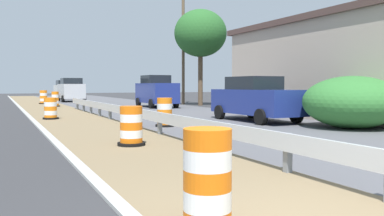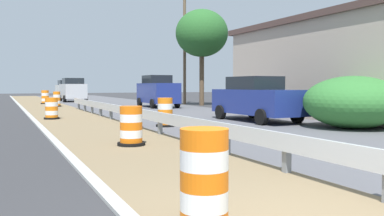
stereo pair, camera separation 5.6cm
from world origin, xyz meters
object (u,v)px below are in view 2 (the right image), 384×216
traffic_barrel_nearest (204,184)px  car_lead_far_lane (66,90)px  traffic_barrel_far (52,110)px  traffic_barrel_close (131,128)px  car_mid_far_lane (158,91)px  car_lead_near_lane (73,90)px  traffic_barrel_mid (165,114)px  traffic_barrel_farthest (45,98)px  utility_pole_near (382,28)px  traffic_barrel_farther (57,100)px  utility_pole_mid (185,45)px  car_trailing_near_lane (256,99)px

traffic_barrel_nearest → car_lead_far_lane: (4.89, 43.93, 0.57)m
traffic_barrel_far → car_lead_far_lane: (4.72, 28.50, 0.62)m
traffic_barrel_close → car_mid_far_lane: bearing=67.1°
traffic_barrel_close → car_lead_near_lane: size_ratio=0.24×
traffic_barrel_mid → traffic_barrel_farthest: size_ratio=0.95×
traffic_barrel_farthest → utility_pole_near: size_ratio=0.16×
car_mid_far_lane → utility_pole_near: bearing=12.1°
traffic_barrel_mid → traffic_barrel_farther: (-1.85, 16.53, 0.01)m
traffic_barrel_far → car_mid_far_lane: (7.98, 7.40, 0.68)m
car_lead_near_lane → car_mid_far_lane: 13.23m
traffic_barrel_far → traffic_barrel_farther: size_ratio=0.90×
traffic_barrel_nearest → traffic_barrel_farthest: (1.45, 31.61, 0.02)m
traffic_barrel_farthest → traffic_barrel_mid: bearing=-84.2°
traffic_barrel_mid → traffic_barrel_far: traffic_barrel_mid is taller
traffic_barrel_nearest → utility_pole_near: bearing=31.7°
car_mid_far_lane → traffic_barrel_far: bearing=-45.9°
traffic_barrel_nearest → traffic_barrel_farther: bearing=86.2°
traffic_barrel_far → car_lead_far_lane: bearing=80.6°
traffic_barrel_nearest → utility_pole_near: size_ratio=0.15×
traffic_barrel_nearest → utility_pole_mid: size_ratio=0.12×
car_mid_far_lane → traffic_barrel_mid: bearing=-18.3°
car_lead_near_lane → utility_pole_near: bearing=-167.0°
utility_pole_mid → utility_pole_near: bearing=-91.6°
traffic_barrel_far → utility_pole_mid: utility_pole_mid is taller
car_trailing_near_lane → car_mid_far_lane: size_ratio=1.05×
traffic_barrel_farther → traffic_barrel_farthest: bearing=93.7°
traffic_barrel_close → traffic_barrel_far: bearing=95.6°
car_mid_far_lane → utility_pole_mid: utility_pole_mid is taller
utility_pole_near → traffic_barrel_nearest: bearing=-148.3°
traffic_barrel_farther → traffic_barrel_farthest: traffic_barrel_farthest is taller
car_lead_far_lane → utility_pole_mid: size_ratio=0.47×
car_trailing_near_lane → car_mid_far_lane: 12.24m
traffic_barrel_farthest → traffic_barrel_far: bearing=-94.5°
car_trailing_near_lane → car_lead_far_lane: size_ratio=1.08×
traffic_barrel_nearest → traffic_barrel_farthest: 31.65m
car_lead_far_lane → car_trailing_near_lane: bearing=-175.6°
traffic_barrel_far → car_lead_near_lane: size_ratio=0.24×
traffic_barrel_far → traffic_barrel_mid: bearing=-56.8°
car_lead_far_lane → car_lead_near_lane: bearing=175.2°
traffic_barrel_far → traffic_barrel_farther: bearing=81.9°
traffic_barrel_farthest → car_trailing_near_lane: car_trailing_near_lane is taller
utility_pole_mid → traffic_barrel_close: bearing=-118.2°
traffic_barrel_mid → utility_pole_mid: (8.06, 15.80, 4.34)m
traffic_barrel_far → utility_pole_near: bearing=-37.7°
traffic_barrel_close → car_trailing_near_lane: size_ratio=0.21×
traffic_barrel_farther → traffic_barrel_mid: bearing=-83.6°
traffic_barrel_farther → car_lead_near_lane: car_lead_near_lane is taller
traffic_barrel_nearest → car_lead_far_lane: 44.20m
car_trailing_near_lane → car_mid_far_lane: car_mid_far_lane is taller
car_mid_far_lane → utility_pole_mid: (3.54, 3.12, 3.70)m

